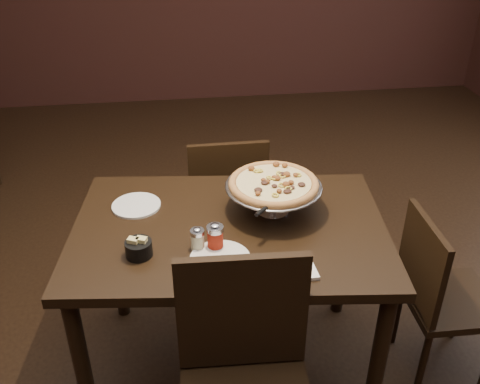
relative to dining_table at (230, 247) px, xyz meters
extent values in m
cube|color=black|center=(0.08, 0.10, -0.71)|extent=(6.00, 7.00, 0.02)
cube|color=black|center=(0.00, 0.00, 0.08)|extent=(1.37, 0.99, 0.04)
cylinder|color=black|center=(-0.61, -0.30, -0.32)|extent=(0.06, 0.06, 0.76)
cylinder|color=black|center=(0.53, -0.43, -0.32)|extent=(0.06, 0.06, 0.76)
cylinder|color=black|center=(-0.53, 0.43, -0.32)|extent=(0.06, 0.06, 0.76)
cylinder|color=black|center=(0.61, 0.30, -0.32)|extent=(0.06, 0.06, 0.76)
cylinder|color=silver|center=(0.20, 0.08, 0.11)|extent=(0.14, 0.14, 0.01)
cylinder|color=silver|center=(0.20, 0.08, 0.17)|extent=(0.03, 0.03, 0.11)
cylinder|color=silver|center=(0.20, 0.08, 0.23)|extent=(0.10, 0.10, 0.01)
cylinder|color=gray|center=(0.20, 0.08, 0.23)|extent=(0.40, 0.40, 0.01)
torus|color=gray|center=(0.20, 0.08, 0.23)|extent=(0.41, 0.41, 0.01)
cylinder|color=brown|center=(0.20, 0.08, 0.24)|extent=(0.37, 0.37, 0.01)
torus|color=brown|center=(0.20, 0.08, 0.24)|extent=(0.38, 0.38, 0.03)
cylinder|color=tan|center=(0.20, 0.08, 0.25)|extent=(0.31, 0.31, 0.01)
cylinder|color=beige|center=(-0.14, -0.14, 0.14)|extent=(0.05, 0.05, 0.07)
cylinder|color=silver|center=(-0.14, -0.14, 0.18)|extent=(0.06, 0.06, 0.02)
ellipsoid|color=silver|center=(-0.14, -0.14, 0.20)|extent=(0.03, 0.03, 0.01)
cylinder|color=maroon|center=(-0.07, -0.14, 0.15)|extent=(0.06, 0.06, 0.08)
cylinder|color=silver|center=(-0.07, -0.14, 0.20)|extent=(0.06, 0.06, 0.02)
ellipsoid|color=silver|center=(-0.07, -0.14, 0.21)|extent=(0.03, 0.03, 0.01)
cylinder|color=black|center=(-0.36, -0.15, 0.14)|extent=(0.10, 0.10, 0.06)
cube|color=#D3C279|center=(-0.38, -0.15, 0.15)|extent=(0.05, 0.04, 0.07)
cube|color=#D3C279|center=(-0.35, -0.15, 0.15)|extent=(0.05, 0.04, 0.07)
cube|color=white|center=(0.21, -0.32, 0.11)|extent=(0.14, 0.14, 0.01)
cylinder|color=silver|center=(-0.38, 0.20, 0.11)|extent=(0.21, 0.21, 0.01)
cylinder|color=silver|center=(-0.06, -0.22, 0.11)|extent=(0.23, 0.23, 0.01)
cone|color=silver|center=(0.12, -0.10, 0.24)|extent=(0.14, 0.14, 0.00)
cylinder|color=black|center=(0.12, -0.10, 0.24)|extent=(0.09, 0.09, 0.02)
cube|color=black|center=(0.06, 0.79, -0.27)|extent=(0.42, 0.42, 0.04)
cube|color=black|center=(0.07, 0.60, -0.02)|extent=(0.41, 0.03, 0.43)
cylinder|color=black|center=(0.23, 0.95, -0.49)|extent=(0.04, 0.04, 0.40)
cylinder|color=black|center=(-0.10, 0.95, -0.49)|extent=(0.04, 0.04, 0.40)
cylinder|color=black|center=(0.23, 0.62, -0.49)|extent=(0.04, 0.04, 0.40)
cylinder|color=black|center=(-0.10, 0.62, -0.49)|extent=(0.04, 0.04, 0.40)
cube|color=black|center=(-0.01, -0.44, 0.04)|extent=(0.46, 0.05, 0.48)
cube|color=black|center=(0.98, -0.13, -0.30)|extent=(0.40, 0.40, 0.04)
cube|color=black|center=(0.81, -0.13, -0.07)|extent=(0.04, 0.39, 0.40)
cylinder|color=black|center=(1.14, 0.02, -0.51)|extent=(0.03, 0.03, 0.38)
cylinder|color=black|center=(0.82, -0.28, -0.51)|extent=(0.03, 0.03, 0.38)
cylinder|color=black|center=(0.83, 0.03, -0.51)|extent=(0.03, 0.03, 0.38)
camera|label=1|loc=(-0.20, -1.80, 1.34)|focal=40.00mm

